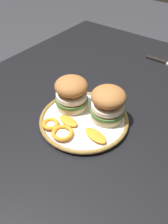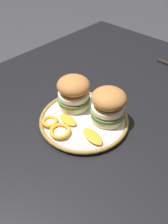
{
  "view_description": "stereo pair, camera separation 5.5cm",
  "coord_description": "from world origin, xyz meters",
  "px_view_note": "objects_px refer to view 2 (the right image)",
  "views": [
    {
      "loc": [
        0.37,
        0.33,
        1.27
      ],
      "look_at": [
        -0.04,
        0.03,
        0.82
      ],
      "focal_mm": 37.65,
      "sensor_mm": 36.0,
      "label": 1
    },
    {
      "loc": [
        0.33,
        0.38,
        1.27
      ],
      "look_at": [
        -0.04,
        0.03,
        0.82
      ],
      "focal_mm": 37.65,
      "sensor_mm": 36.0,
      "label": 2
    }
  ],
  "objects_px": {
    "dining_table": "(70,146)",
    "dinner_plate": "(84,120)",
    "sandwich_half_left": "(74,92)",
    "sandwich_half_right": "(108,105)"
  },
  "relations": [
    {
      "from": "dining_table",
      "to": "sandwich_half_right",
      "type": "relative_size",
      "value": 13.61
    },
    {
      "from": "dinner_plate",
      "to": "sandwich_half_left",
      "type": "height_order",
      "value": "sandwich_half_left"
    },
    {
      "from": "dining_table",
      "to": "sandwich_half_left",
      "type": "distance_m",
      "value": 0.18
    },
    {
      "from": "dining_table",
      "to": "sandwich_half_right",
      "type": "height_order",
      "value": "sandwich_half_right"
    },
    {
      "from": "dining_table",
      "to": "sandwich_half_left",
      "type": "relative_size",
      "value": 12.38
    },
    {
      "from": "dining_table",
      "to": "sandwich_half_right",
      "type": "distance_m",
      "value": 0.2
    },
    {
      "from": "dinner_plate",
      "to": "dining_table",
      "type": "bearing_deg",
      "value": -31.41
    },
    {
      "from": "sandwich_half_right",
      "to": "sandwich_half_left",
      "type": "bearing_deg",
      "value": -78.86
    },
    {
      "from": "dining_table",
      "to": "sandwich_half_right",
      "type": "bearing_deg",
      "value": 138.88
    },
    {
      "from": "dining_table",
      "to": "dinner_plate",
      "type": "bearing_deg",
      "value": 148.59
    }
  ]
}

